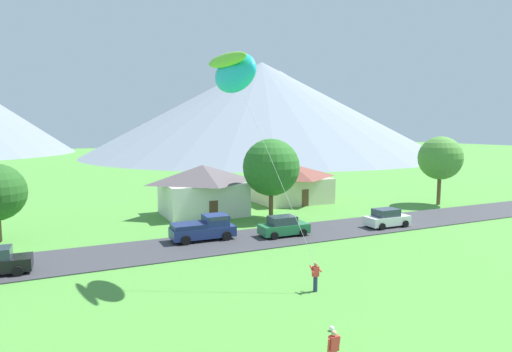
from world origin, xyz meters
TOP-DOWN VIEW (x-y plane):
  - road_strip at (0.00, 25.30)m, footprint 160.00×6.44m
  - mountain_far_east_ridge at (56.84, 126.18)m, footprint 93.31×93.31m
  - mountain_far_west_ridge at (49.49, 124.90)m, footprint 115.37×115.37m
  - house_leftmost at (12.56, 39.76)m, footprint 9.20×7.00m
  - house_left_center at (0.20, 36.97)m, footprint 8.83×7.19m
  - tree_left_of_center at (5.72, 31.93)m, footprint 5.73×5.73m
  - tree_center at (27.70, 30.78)m, footprint 5.14×5.14m
  - parked_car_white_west_end at (13.71, 24.01)m, footprint 4.23×2.13m
  - parked_car_green_mid_west at (3.42, 25.07)m, footprint 4.24×2.15m
  - pickup_truck_navy_west_side at (-3.08, 26.63)m, footprint 5.23×2.37m
  - kite_flyer_with_kite at (-3.94, 17.83)m, footprint 4.55×6.89m
  - watcher_person at (-4.79, 6.09)m, footprint 0.56×0.24m
  - soccer_ball at (-2.87, 8.93)m, footprint 0.24×0.24m

SIDE VIEW (x-z plane):
  - road_strip at x=0.00m, z-range 0.00..0.08m
  - soccer_ball at x=-2.87m, z-range 0.00..0.24m
  - parked_car_white_west_end at x=13.71m, z-range 0.03..1.71m
  - parked_car_green_mid_west at x=3.42m, z-range 0.03..1.71m
  - watcher_person at x=-4.79m, z-range 0.04..1.71m
  - pickup_truck_navy_west_side at x=-3.08m, z-range 0.06..2.06m
  - house_leftmost at x=12.56m, z-range 0.08..4.82m
  - house_left_center at x=0.20m, z-range 0.09..5.40m
  - tree_left_of_center at x=5.72m, z-range 1.18..9.30m
  - tree_center at x=27.70m, z-range 1.50..9.68m
  - kite_flyer_with_kite at x=-3.94m, z-range 5.54..19.30m
  - mountain_far_east_ridge at x=56.84m, z-range 0.00..28.38m
  - mountain_far_west_ridge at x=49.49m, z-range 0.00..30.54m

